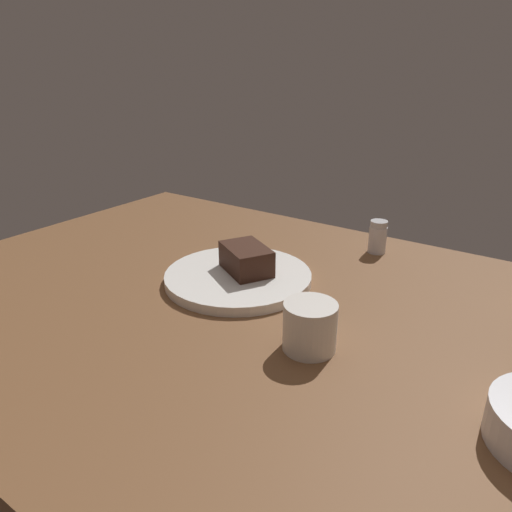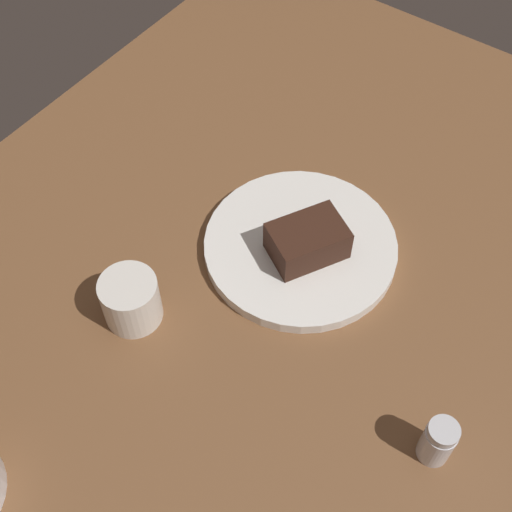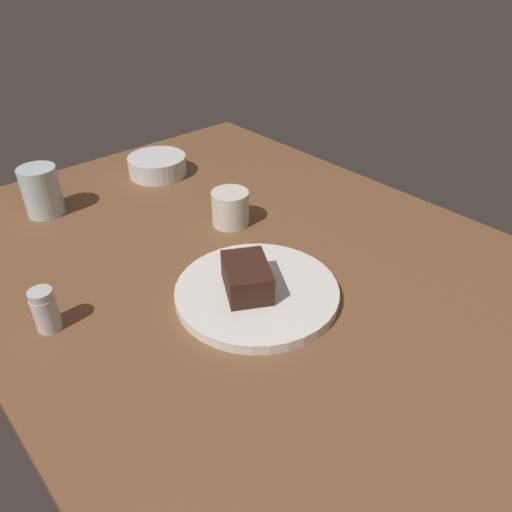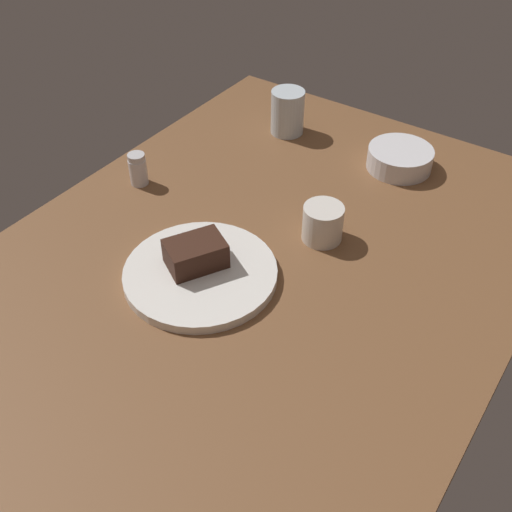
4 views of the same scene
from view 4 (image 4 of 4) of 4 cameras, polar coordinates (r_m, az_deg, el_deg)
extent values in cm
cube|color=brown|center=(104.28, -0.74, -1.83)|extent=(120.00, 84.00, 3.00)
cylinder|color=white|center=(101.67, -5.13, -1.62)|extent=(25.23, 25.23, 1.66)
cube|color=#381E14|center=(100.69, -5.57, 0.22)|extent=(11.34, 10.25, 4.56)
cylinder|color=silver|center=(123.59, -10.78, 7.63)|extent=(3.51, 3.51, 5.34)
cylinder|color=silver|center=(121.84, -10.97, 8.91)|extent=(3.34, 3.34, 1.20)
cylinder|color=silver|center=(137.61, 2.92, 13.09)|extent=(7.23, 7.23, 9.61)
cylinder|color=silver|center=(129.64, 13.09, 8.73)|extent=(13.06, 13.06, 4.31)
cylinder|color=silver|center=(108.01, 6.16, 3.03)|extent=(7.09, 7.09, 6.59)
camera|label=1|loc=(1.07, 39.04, 13.63)|focal=33.45mm
camera|label=2|loc=(1.29, -2.57, 43.21)|focal=48.87mm
camera|label=3|loc=(0.93, -48.22, 14.55)|focal=34.43mm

